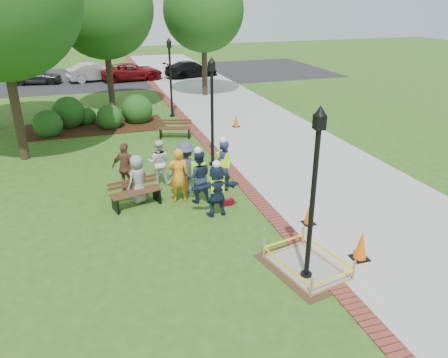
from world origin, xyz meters
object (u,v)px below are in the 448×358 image
object	(u,v)px
lamp_near	(314,184)
hivis_worker_a	(217,188)
wet_concrete_pad	(307,260)
bench_near	(136,198)
hivis_worker_c	(198,175)
cone_front	(361,246)
hivis_worker_b	(223,166)

from	to	relation	value
lamp_near	hivis_worker_a	size ratio (longest dim) A/B	2.34
wet_concrete_pad	bench_near	bearing A→B (deg)	126.52
lamp_near	hivis_worker_a	distance (m)	4.25
bench_near	hivis_worker_c	world-z (taller)	hivis_worker_c
hivis_worker_a	wet_concrete_pad	bearing A→B (deg)	-69.60
lamp_near	hivis_worker_a	xyz separation A→B (m)	(-1.12, 3.79, -1.57)
hivis_worker_a	hivis_worker_c	world-z (taller)	hivis_worker_c
cone_front	hivis_worker_b	distance (m)	5.54
wet_concrete_pad	hivis_worker_b	size ratio (longest dim) A/B	1.28
hivis_worker_a	hivis_worker_c	distance (m)	1.14
bench_near	hivis_worker_a	distance (m)	2.76
bench_near	lamp_near	size ratio (longest dim) A/B	0.41
lamp_near	hivis_worker_b	distance (m)	5.55
wet_concrete_pad	hivis_worker_a	size ratio (longest dim) A/B	1.43
wet_concrete_pad	hivis_worker_a	xyz separation A→B (m)	(-1.29, 3.47, 0.67)
hivis_worker_a	hivis_worker_b	bearing A→B (deg)	65.99
hivis_worker_a	lamp_near	bearing A→B (deg)	-73.51
cone_front	hivis_worker_b	world-z (taller)	hivis_worker_b
wet_concrete_pad	lamp_near	xyz separation A→B (m)	(-0.17, -0.31, 2.25)
hivis_worker_a	hivis_worker_b	distance (m)	1.70
hivis_worker_c	hivis_worker_a	bearing A→B (deg)	-75.75
bench_near	wet_concrete_pad	bearing A→B (deg)	-53.48
wet_concrete_pad	bench_near	xyz separation A→B (m)	(-3.59, 4.85, 0.05)
lamp_near	hivis_worker_b	size ratio (longest dim) A/B	2.10
wet_concrete_pad	hivis_worker_a	world-z (taller)	hivis_worker_a
cone_front	wet_concrete_pad	bearing A→B (deg)	177.45
cone_front	hivis_worker_a	world-z (taller)	hivis_worker_a
lamp_near	bench_near	bearing A→B (deg)	123.53
hivis_worker_a	bench_near	bearing A→B (deg)	149.05
wet_concrete_pad	hivis_worker_c	bearing A→B (deg)	108.95
wet_concrete_pad	hivis_worker_a	bearing A→B (deg)	110.40
hivis_worker_b	hivis_worker_c	size ratio (longest dim) A/B	1.06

